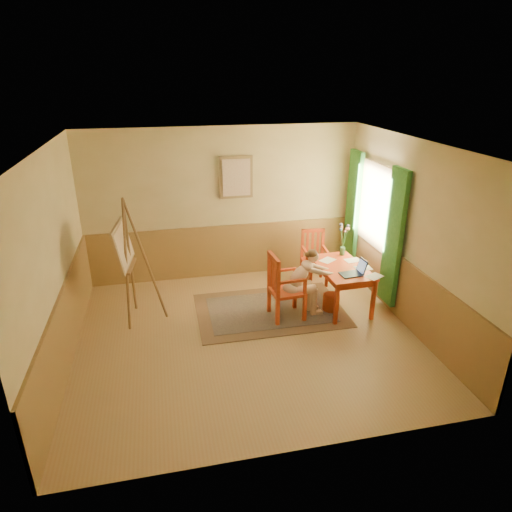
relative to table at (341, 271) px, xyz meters
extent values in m
cube|color=tan|center=(-1.69, -0.59, -0.64)|extent=(5.00, 4.50, 0.02)
cube|color=white|center=(-1.69, -0.59, 2.18)|extent=(5.00, 4.50, 0.02)
cube|color=tan|center=(-1.69, 1.67, 0.77)|extent=(5.00, 0.02, 2.80)
cube|color=tan|center=(-1.69, -2.85, 0.77)|extent=(5.00, 0.02, 2.80)
cube|color=tan|center=(-4.20, -0.59, 0.77)|extent=(0.02, 4.50, 2.80)
cube|color=tan|center=(0.82, -0.59, 0.77)|extent=(0.02, 4.50, 2.80)
cube|color=#AA7F45|center=(-1.69, 1.64, -0.13)|extent=(5.00, 0.04, 1.00)
cube|color=#AA7F45|center=(-4.17, -0.59, -0.13)|extent=(0.04, 4.50, 1.00)
cube|color=#AA7F45|center=(0.79, -0.59, -0.13)|extent=(0.04, 4.50, 1.00)
cube|color=white|center=(0.78, 0.51, 0.92)|extent=(0.02, 1.00, 1.30)
cube|color=olive|center=(0.76, 0.51, 0.92)|extent=(0.03, 1.12, 1.42)
cube|color=#499739|center=(0.71, -0.27, 0.62)|extent=(0.08, 0.45, 2.20)
cube|color=#499739|center=(0.71, 1.29, 0.62)|extent=(0.08, 0.45, 2.20)
cube|color=olive|center=(-1.44, 1.62, 1.27)|extent=(0.60, 0.04, 0.76)
cube|color=beige|center=(-1.44, 1.59, 1.27)|extent=(0.50, 0.02, 0.66)
cube|color=#8C7251|center=(-1.18, 0.08, -0.62)|extent=(2.41, 1.62, 0.01)
cube|color=#151831|center=(-1.18, 0.08, -0.62)|extent=(2.01, 1.21, 0.01)
cube|color=#C74923|center=(0.00, 0.00, 0.07)|extent=(0.77, 1.23, 0.04)
cube|color=#C74923|center=(0.00, 0.00, 0.00)|extent=(0.66, 1.12, 0.10)
cube|color=#C74923|center=(-0.29, -0.56, -0.29)|extent=(0.06, 0.06, 0.68)
cube|color=#C74923|center=(0.33, -0.54, -0.29)|extent=(0.06, 0.06, 0.68)
cube|color=#C74923|center=(-0.33, 0.54, -0.29)|extent=(0.06, 0.06, 0.68)
cube|color=#C74923|center=(0.29, 0.56, -0.29)|extent=(0.06, 0.06, 0.68)
cube|color=#C74923|center=(-0.97, -0.18, -0.16)|extent=(0.54, 0.52, 0.05)
cube|color=#C74923|center=(-1.18, -0.41, -0.41)|extent=(0.06, 0.06, 0.44)
cube|color=#C74923|center=(-0.73, -0.37, -0.41)|extent=(0.06, 0.06, 0.44)
cube|color=#C74923|center=(-1.21, 0.02, -0.41)|extent=(0.06, 0.06, 0.44)
cube|color=#C74923|center=(-0.76, 0.05, -0.41)|extent=(0.06, 0.06, 0.44)
cube|color=#C74923|center=(-1.18, -0.41, 0.16)|extent=(0.06, 0.06, 0.60)
cube|color=#C74923|center=(-1.21, 0.02, 0.16)|extent=(0.06, 0.06, 0.60)
cube|color=#C74923|center=(-1.19, -0.19, 0.43)|extent=(0.09, 0.48, 0.07)
cube|color=#C74923|center=(-1.19, -0.30, 0.15)|extent=(0.04, 0.05, 0.49)
cube|color=#C74923|center=(-1.19, -0.19, 0.15)|extent=(0.04, 0.05, 0.49)
cube|color=#C74923|center=(-1.20, -0.08, 0.15)|extent=(0.04, 0.05, 0.49)
cube|color=#C74923|center=(-0.96, -0.39, 0.10)|extent=(0.45, 0.08, 0.04)
cube|color=#C74923|center=(-0.74, -0.37, -0.02)|extent=(0.05, 0.05, 0.24)
cube|color=#C74923|center=(-0.99, 0.04, 0.10)|extent=(0.45, 0.08, 0.04)
cube|color=#C74923|center=(-0.77, 0.05, -0.02)|extent=(0.05, 0.05, 0.24)
cube|color=#C74923|center=(-0.12, 0.94, -0.21)|extent=(0.48, 0.49, 0.04)
cube|color=#C74923|center=(-0.30, 1.16, -0.43)|extent=(0.05, 0.05, 0.40)
cube|color=#C74923|center=(-0.34, 0.75, -0.43)|extent=(0.05, 0.05, 0.40)
cube|color=#C74923|center=(0.09, 1.12, -0.43)|extent=(0.05, 0.05, 0.40)
cube|color=#C74923|center=(0.05, 0.72, -0.43)|extent=(0.05, 0.05, 0.40)
cube|color=#C74923|center=(-0.30, 1.16, 0.08)|extent=(0.05, 0.05, 0.54)
cube|color=#C74923|center=(0.09, 1.12, 0.08)|extent=(0.05, 0.05, 0.54)
cube|color=#C74923|center=(-0.10, 1.14, 0.33)|extent=(0.44, 0.09, 0.06)
cube|color=#C74923|center=(-0.20, 1.15, 0.07)|extent=(0.05, 0.03, 0.44)
cube|color=#C74923|center=(-0.10, 1.14, 0.07)|extent=(0.05, 0.03, 0.44)
cube|color=#C74923|center=(-0.01, 1.13, 0.07)|extent=(0.05, 0.03, 0.44)
cube|color=#C74923|center=(-0.32, 0.96, 0.03)|extent=(0.08, 0.41, 0.03)
cube|color=#C74923|center=(-0.34, 0.76, -0.08)|extent=(0.04, 0.04, 0.22)
cube|color=#C74923|center=(0.07, 0.92, 0.03)|extent=(0.08, 0.41, 0.03)
cube|color=#C74923|center=(0.05, 0.73, -0.08)|extent=(0.04, 0.04, 0.22)
ellipsoid|color=beige|center=(-0.91, -0.17, -0.14)|extent=(0.27, 0.33, 0.20)
cylinder|color=beige|center=(-0.72, -0.24, -0.15)|extent=(0.40, 0.17, 0.14)
cylinder|color=beige|center=(-0.73, -0.08, -0.15)|extent=(0.40, 0.17, 0.14)
cylinder|color=beige|center=(-0.53, -0.22, -0.38)|extent=(0.11, 0.11, 0.45)
cylinder|color=beige|center=(-0.54, -0.06, -0.38)|extent=(0.11, 0.11, 0.45)
cube|color=beige|center=(-0.47, -0.22, -0.60)|extent=(0.19, 0.09, 0.07)
cube|color=beige|center=(-0.49, -0.06, -0.60)|extent=(0.19, 0.09, 0.07)
ellipsoid|color=beige|center=(-0.78, -0.16, 0.06)|extent=(0.45, 0.29, 0.47)
ellipsoid|color=beige|center=(-0.64, -0.15, 0.23)|extent=(0.20, 0.28, 0.16)
sphere|color=beige|center=(-0.55, -0.14, 0.37)|extent=(0.19, 0.19, 0.18)
ellipsoid|color=#52371C|center=(-0.57, -0.15, 0.43)|extent=(0.18, 0.19, 0.13)
sphere|color=#52371C|center=(-0.64, -0.15, 0.42)|extent=(0.10, 0.10, 0.09)
cylinder|color=beige|center=(-0.55, -0.28, 0.18)|extent=(0.20, 0.09, 0.13)
cylinder|color=beige|center=(-0.35, -0.24, 0.11)|extent=(0.27, 0.14, 0.15)
sphere|color=beige|center=(-0.47, -0.28, 0.15)|extent=(0.08, 0.08, 0.08)
sphere|color=beige|center=(-0.24, -0.21, 0.06)|extent=(0.07, 0.07, 0.07)
cylinder|color=beige|center=(-0.57, -0.02, 0.18)|extent=(0.21, 0.11, 0.13)
cylinder|color=beige|center=(-0.37, -0.02, 0.11)|extent=(0.27, 0.11, 0.15)
sphere|color=beige|center=(-0.49, 0.00, 0.15)|extent=(0.08, 0.08, 0.08)
sphere|color=beige|center=(-0.25, -0.04, 0.06)|extent=(0.07, 0.07, 0.07)
cube|color=#1E2338|center=(0.01, -0.33, 0.10)|extent=(0.34, 0.26, 0.02)
cube|color=#2D3342|center=(0.01, -0.33, 0.10)|extent=(0.30, 0.21, 0.00)
cube|color=#1E2338|center=(0.20, -0.32, 0.22)|extent=(0.09, 0.24, 0.22)
cube|color=#99BFF2|center=(0.19, -0.32, 0.21)|extent=(0.07, 0.20, 0.18)
cube|color=white|center=(0.35, -0.47, 0.09)|extent=(0.32, 0.29, 0.00)
cube|color=white|center=(0.28, 0.19, 0.09)|extent=(0.28, 0.22, 0.00)
cube|color=white|center=(-0.13, 0.29, 0.09)|extent=(0.33, 0.31, 0.00)
cube|color=white|center=(0.31, -0.14, 0.09)|extent=(0.27, 0.19, 0.00)
cylinder|color=#3F724C|center=(0.20, 0.46, 0.16)|extent=(0.11, 0.11, 0.15)
cylinder|color=#3F7233|center=(0.19, 0.52, 0.41)|extent=(0.01, 0.13, 0.39)
sphere|color=#728CD8|center=(0.19, 0.58, 0.60)|extent=(0.08, 0.08, 0.06)
cylinder|color=#3F7233|center=(0.16, 0.44, 0.42)|extent=(0.08, 0.06, 0.41)
sphere|color=pink|center=(0.13, 0.41, 0.62)|extent=(0.05, 0.05, 0.04)
cylinder|color=#3F7233|center=(0.21, 0.47, 0.36)|extent=(0.04, 0.03, 0.30)
sphere|color=pink|center=(0.22, 0.48, 0.51)|extent=(0.06, 0.06, 0.05)
cylinder|color=#3F7233|center=(0.15, 0.42, 0.40)|extent=(0.10, 0.09, 0.38)
sphere|color=#728CD8|center=(0.11, 0.38, 0.59)|extent=(0.07, 0.07, 0.05)
cylinder|color=#3F7233|center=(0.24, 0.48, 0.38)|extent=(0.10, 0.05, 0.33)
sphere|color=pink|center=(0.29, 0.50, 0.55)|extent=(0.06, 0.06, 0.05)
cylinder|color=#3F7233|center=(0.22, 0.47, 0.39)|extent=(0.06, 0.03, 0.34)
sphere|color=pink|center=(0.25, 0.48, 0.55)|extent=(0.06, 0.06, 0.04)
cylinder|color=#3F7233|center=(0.24, 0.49, 0.41)|extent=(0.10, 0.07, 0.38)
sphere|color=#728CD8|center=(0.29, 0.52, 0.60)|extent=(0.06, 0.06, 0.05)
cylinder|color=#9D3D1B|center=(-0.19, -0.13, -0.49)|extent=(0.32, 0.32, 0.29)
cylinder|color=brown|center=(-3.37, 0.14, 0.36)|extent=(0.14, 0.36, 1.99)
cylinder|color=brown|center=(-3.34, 0.46, 0.36)|extent=(0.05, 0.37, 1.99)
cylinder|color=brown|center=(-3.09, 0.27, 0.36)|extent=(0.52, 0.10, 1.99)
cylinder|color=brown|center=(-3.38, 0.31, 0.28)|extent=(0.10, 0.56, 0.03)
cube|color=brown|center=(-3.32, 0.30, 0.28)|extent=(0.14, 0.60, 0.03)
cube|color=olive|center=(-3.41, 0.31, 0.63)|extent=(0.26, 0.89, 0.66)
cube|color=beige|center=(-3.39, 0.31, 0.63)|extent=(0.21, 0.80, 0.57)
camera|label=1|loc=(-2.79, -6.20, 3.06)|focal=31.37mm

